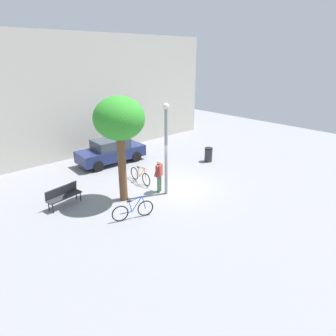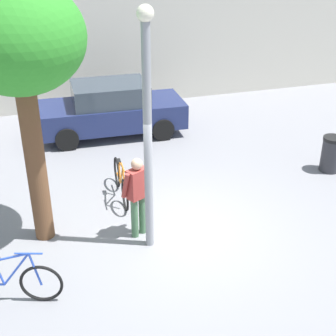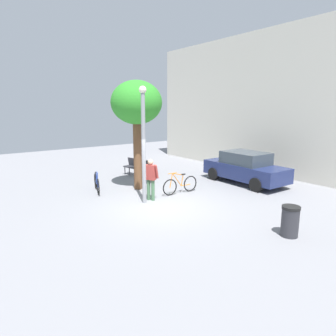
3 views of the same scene
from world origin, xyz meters
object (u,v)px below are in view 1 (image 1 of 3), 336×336
object	(u,v)px
person_by_lamppost	(159,174)
plaza_tree	(119,121)
parked_car_navy	(111,151)
bicycle_blue	(133,210)
park_bench	(63,194)
lamppost	(166,145)
trash_bin	(208,155)
bicycle_orange	(140,176)

from	to	relation	value
person_by_lamppost	plaza_tree	size ratio (longest dim) A/B	0.35
person_by_lamppost	parked_car_navy	distance (m)	5.27
bicycle_blue	park_bench	bearing A→B (deg)	118.39
lamppost	plaza_tree	size ratio (longest dim) A/B	0.92
person_by_lamppost	bicycle_blue	distance (m)	2.82
trash_bin	lamppost	bearing A→B (deg)	-161.98
trash_bin	person_by_lamppost	bearing A→B (deg)	-166.26
person_by_lamppost	park_bench	bearing A→B (deg)	155.89
bicycle_orange	bicycle_blue	distance (m)	3.70
park_bench	plaza_tree	xyz separation A→B (m)	(2.35, -1.35, 3.24)
plaza_tree	bicycle_blue	world-z (taller)	plaza_tree
parked_car_navy	plaza_tree	bearing A→B (deg)	-115.80
bicycle_orange	parked_car_navy	distance (m)	3.76
bicycle_orange	bicycle_blue	world-z (taller)	same
bicycle_orange	trash_bin	world-z (taller)	bicycle_orange
lamppost	person_by_lamppost	distance (m)	1.59
plaza_tree	bicycle_blue	distance (m)	3.87
lamppost	parked_car_navy	world-z (taller)	lamppost
lamppost	park_bench	size ratio (longest dim) A/B	2.68
bicycle_orange	person_by_lamppost	bearing A→B (deg)	-89.36
trash_bin	park_bench	bearing A→B (deg)	176.57
plaza_tree	trash_bin	distance (m)	7.83
parked_car_navy	trash_bin	bearing A→B (deg)	-39.79
park_bench	plaza_tree	world-z (taller)	plaza_tree
plaza_tree	park_bench	bearing A→B (deg)	150.10
plaza_tree	lamppost	bearing A→B (deg)	-24.90
bicycle_blue	trash_bin	world-z (taller)	bicycle_blue
lamppost	park_bench	bearing A→B (deg)	152.29
park_bench	bicycle_orange	world-z (taller)	bicycle_orange
plaza_tree	person_by_lamppost	bearing A→B (deg)	-15.64
person_by_lamppost	trash_bin	size ratio (longest dim) A/B	1.85
person_by_lamppost	bicycle_blue	bearing A→B (deg)	-153.80
park_bench	lamppost	bearing A→B (deg)	-27.71
bicycle_orange	plaza_tree	bearing A→B (deg)	-149.54
lamppost	bicycle_blue	world-z (taller)	lamppost
lamppost	bicycle_orange	distance (m)	2.86
person_by_lamppost	plaza_tree	distance (m)	3.38
person_by_lamppost	parked_car_navy	world-z (taller)	person_by_lamppost
person_by_lamppost	trash_bin	world-z (taller)	person_by_lamppost
bicycle_blue	parked_car_navy	distance (m)	7.13
bicycle_orange	trash_bin	distance (m)	5.28
park_bench	trash_bin	world-z (taller)	park_bench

